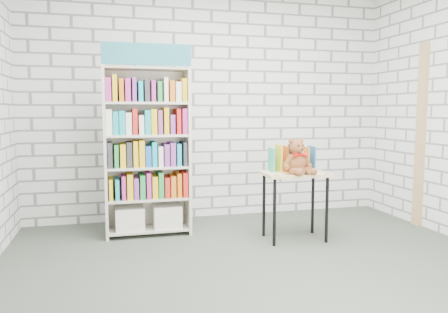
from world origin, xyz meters
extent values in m
plane|color=#3E463B|center=(0.00, 0.00, 0.00)|extent=(4.50, 4.50, 0.00)
cube|color=silver|center=(0.00, 2.00, 1.40)|extent=(4.50, 0.02, 2.80)
cube|color=beige|center=(-1.29, 1.35, 0.90)|extent=(0.03, 0.35, 1.79)
cube|color=beige|center=(-0.42, 1.35, 0.90)|extent=(0.03, 0.35, 1.79)
cube|color=beige|center=(-0.85, 1.51, 0.90)|extent=(0.90, 0.02, 1.79)
cube|color=teal|center=(-0.85, 1.19, 1.90)|extent=(0.90, 0.02, 0.22)
cube|color=beige|center=(-0.85, 1.35, 0.06)|extent=(0.84, 0.33, 0.02)
cube|color=beige|center=(-0.85, 1.35, 0.40)|extent=(0.84, 0.33, 0.02)
cube|color=beige|center=(-0.85, 1.35, 0.74)|extent=(0.84, 0.33, 0.02)
cube|color=beige|center=(-0.85, 1.35, 1.08)|extent=(0.84, 0.33, 0.02)
cube|color=beige|center=(-0.85, 1.35, 1.41)|extent=(0.84, 0.33, 0.02)
cube|color=beige|center=(-0.85, 1.35, 1.77)|extent=(0.84, 0.33, 0.02)
cube|color=silver|center=(-1.05, 1.35, 0.19)|extent=(0.30, 0.29, 0.24)
cube|color=silver|center=(-0.66, 1.35, 0.19)|extent=(0.30, 0.29, 0.24)
cube|color=blue|center=(-0.85, 1.34, 0.53)|extent=(0.84, 0.29, 0.24)
cube|color=green|center=(-0.85, 1.34, 0.87)|extent=(0.84, 0.29, 0.24)
cube|color=orange|center=(-0.85, 1.34, 1.21)|extent=(0.84, 0.29, 0.24)
cube|color=#BF338C|center=(-0.85, 1.34, 1.55)|extent=(0.84, 0.29, 0.24)
cube|color=#DEC285|center=(0.60, 0.78, 0.69)|extent=(0.68, 0.48, 0.03)
cylinder|color=black|center=(0.32, 0.62, 0.34)|extent=(0.03, 0.03, 0.68)
cylinder|color=black|center=(0.33, 0.97, 0.34)|extent=(0.03, 0.03, 0.68)
cylinder|color=black|center=(0.87, 0.60, 0.34)|extent=(0.03, 0.03, 0.68)
cylinder|color=black|center=(0.89, 0.95, 0.34)|extent=(0.03, 0.03, 0.68)
cylinder|color=black|center=(0.33, 0.63, 0.70)|extent=(0.04, 0.04, 0.01)
cylinder|color=black|center=(0.86, 0.61, 0.70)|extent=(0.04, 0.04, 0.01)
cube|color=#29B296|center=(0.38, 0.90, 0.84)|extent=(0.02, 0.20, 0.27)
cube|color=yellow|center=(0.46, 0.90, 0.84)|extent=(0.02, 0.20, 0.27)
cube|color=#D45E17|center=(0.53, 0.89, 0.84)|extent=(0.02, 0.20, 0.27)
cube|color=black|center=(0.61, 0.89, 0.84)|extent=(0.02, 0.20, 0.27)
cube|color=white|center=(0.68, 0.89, 0.84)|extent=(0.02, 0.20, 0.27)
cube|color=#C87123|center=(0.75, 0.88, 0.84)|extent=(0.02, 0.20, 0.27)
cube|color=#2D69AA|center=(0.83, 0.88, 0.84)|extent=(0.02, 0.20, 0.27)
ellipsoid|color=brown|center=(0.57, 0.71, 0.81)|extent=(0.21, 0.18, 0.21)
sphere|color=brown|center=(0.57, 0.70, 0.97)|extent=(0.15, 0.15, 0.15)
sphere|color=brown|center=(0.52, 0.70, 1.03)|extent=(0.06, 0.06, 0.06)
sphere|color=brown|center=(0.63, 0.73, 1.03)|extent=(0.06, 0.06, 0.06)
sphere|color=brown|center=(0.59, 0.64, 0.95)|extent=(0.06, 0.06, 0.06)
sphere|color=black|center=(0.56, 0.64, 0.99)|extent=(0.02, 0.02, 0.02)
sphere|color=black|center=(0.61, 0.65, 0.99)|extent=(0.02, 0.02, 0.02)
sphere|color=black|center=(0.59, 0.61, 0.96)|extent=(0.02, 0.02, 0.02)
cylinder|color=brown|center=(0.47, 0.67, 0.84)|extent=(0.11, 0.08, 0.15)
cylinder|color=brown|center=(0.68, 0.71, 0.84)|extent=(0.11, 0.10, 0.15)
sphere|color=brown|center=(0.45, 0.65, 0.78)|extent=(0.06, 0.06, 0.06)
sphere|color=brown|center=(0.71, 0.70, 0.78)|extent=(0.06, 0.06, 0.06)
cylinder|color=brown|center=(0.53, 0.59, 0.75)|extent=(0.13, 0.17, 0.08)
cylinder|color=brown|center=(0.65, 0.61, 0.75)|extent=(0.08, 0.16, 0.08)
sphere|color=brown|center=(0.52, 0.52, 0.74)|extent=(0.07, 0.07, 0.07)
sphere|color=brown|center=(0.69, 0.55, 0.74)|extent=(0.07, 0.07, 0.07)
cone|color=red|center=(0.55, 0.64, 0.90)|extent=(0.07, 0.07, 0.06)
cone|color=red|center=(0.62, 0.65, 0.90)|extent=(0.07, 0.07, 0.06)
sphere|color=red|center=(0.59, 0.64, 0.90)|extent=(0.03, 0.03, 0.03)
cube|color=tan|center=(2.23, 0.95, 1.05)|extent=(0.05, 0.12, 2.10)
camera|label=1|loc=(-1.23, -3.33, 1.34)|focal=35.00mm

